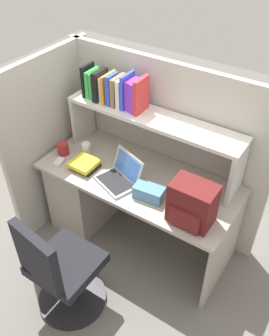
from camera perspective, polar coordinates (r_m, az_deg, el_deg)
ground_plane at (r=3.42m, az=0.47°, el=-10.64°), size 8.00×8.00×0.00m
desk at (r=3.29m, az=-5.18°, el=-3.18°), size 1.60×0.70×0.73m
cubicle_partition_rear at (r=3.13m, az=4.36°, el=3.09°), size 1.84×0.05×1.55m
cubicle_partition_left at (r=3.29m, az=-12.47°, el=4.17°), size 0.05×1.06×1.55m
overhead_hutch at (r=2.83m, az=2.82°, el=6.33°), size 1.44×0.28×0.45m
reference_books_on_shelf at (r=2.89m, az=-3.05°, el=12.04°), size 0.53×0.19×0.27m
laptop at (r=2.83m, az=-2.22°, el=-1.26°), size 0.38×0.35×0.22m
backpack at (r=2.49m, az=8.86°, el=-5.51°), size 0.30×0.23×0.31m
computer_mouse at (r=3.08m, az=-11.53°, el=0.89°), size 0.08×0.11×0.03m
paper_cup at (r=3.13m, az=-7.46°, el=2.96°), size 0.08×0.08×0.10m
tissue_box at (r=2.69m, az=2.26°, el=-3.79°), size 0.23×0.14×0.10m
snack_canister at (r=3.16m, az=-10.96°, el=2.95°), size 0.10×0.10×0.10m
desk_book_stack at (r=2.99m, az=-7.70°, el=0.57°), size 0.20×0.20×0.07m
office_chair at (r=2.76m, az=-11.25°, el=-15.68°), size 0.52×0.52×0.93m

